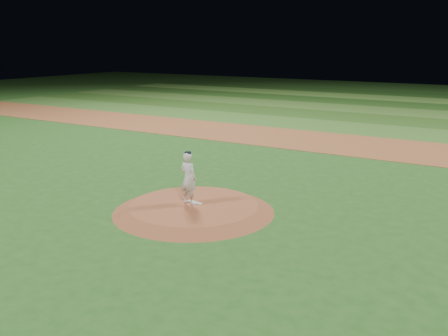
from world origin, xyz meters
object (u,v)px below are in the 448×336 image
at_px(rosin_bag, 185,198).
at_px(pitcher_on_mound, 188,178).
at_px(pitchers_mound, 194,208).
at_px(pitching_rubber, 195,202).

height_order(rosin_bag, pitcher_on_mound, pitcher_on_mound).
height_order(pitchers_mound, pitching_rubber, pitching_rubber).
relative_size(rosin_bag, pitcher_on_mound, 0.07).
distance_m(pitchers_mound, pitching_rubber, 0.24).
relative_size(pitchers_mound, rosin_bag, 43.03).
height_order(pitching_rubber, rosin_bag, rosin_bag).
relative_size(pitching_rubber, pitcher_on_mound, 0.34).
xyz_separation_m(pitchers_mound, pitching_rubber, (-0.07, 0.18, 0.14)).
bearing_deg(pitchers_mound, pitcher_on_mound, -173.81).
bearing_deg(pitcher_on_mound, pitching_rubber, 58.87).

